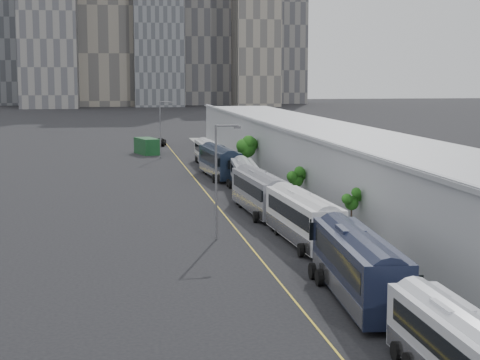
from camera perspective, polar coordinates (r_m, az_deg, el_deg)
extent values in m
cube|color=gray|center=(82.51, 5.56, -1.57)|extent=(10.00, 170.00, 0.12)
cube|color=gold|center=(80.51, -1.69, -1.80)|extent=(0.12, 160.00, 0.02)
cube|color=gray|center=(83.15, 8.26, 0.78)|extent=(12.00, 160.00, 6.80)
cube|color=gray|center=(82.91, 8.29, 2.47)|extent=(12.45, 160.40, 2.57)
cube|color=gray|center=(81.24, 4.33, 3.23)|extent=(0.30, 160.00, 0.40)
cube|color=slate|center=(335.45, -5.89, 12.08)|extent=(20.00, 20.00, 80.00)
cube|color=gray|center=(334.90, 1.16, 11.26)|extent=(18.00, 18.00, 70.00)
cube|color=slate|center=(373.17, 2.81, 12.41)|extent=(22.00, 22.00, 90.00)
cube|color=#B9BBC5|center=(34.16, 15.74, -11.96)|extent=(2.54, 12.14, 2.94)
cube|color=black|center=(33.83, 15.91, -11.22)|extent=(2.59, 10.69, 1.00)
cube|color=#B9BBC5|center=(34.88, 14.87, -8.75)|extent=(1.23, 2.06, 0.28)
cube|color=black|center=(47.02, 8.39, -6.08)|extent=(3.68, 13.89, 3.33)
cube|color=black|center=(46.69, 8.48, -5.43)|extent=(3.63, 12.25, 1.13)
cube|color=silver|center=(47.28, 8.36, -7.34)|extent=(3.70, 13.62, 1.06)
cube|color=black|center=(48.11, 7.86, -3.54)|extent=(1.53, 2.41, 0.32)
cube|color=white|center=(62.44, 4.50, -2.71)|extent=(3.27, 13.43, 3.23)
cube|color=black|center=(62.14, 4.55, -2.21)|extent=(3.25, 11.84, 1.10)
cube|color=silver|center=(62.63, 4.49, -3.64)|extent=(3.30, 13.17, 1.03)
cube|color=white|center=(63.63, 4.19, -0.90)|extent=(1.43, 2.31, 0.31)
cube|color=slate|center=(75.69, 1.44, -0.89)|extent=(3.35, 13.46, 3.23)
cube|color=black|center=(75.41, 1.47, -0.47)|extent=(3.33, 11.87, 1.10)
cube|color=silver|center=(75.85, 1.44, -1.66)|extent=(3.38, 13.20, 1.03)
cube|color=slate|center=(76.95, 1.23, 0.58)|extent=(1.45, 2.32, 0.31)
cube|color=#9B9DA4|center=(89.12, 0.33, 0.26)|extent=(3.43, 12.16, 2.91)
cube|color=black|center=(88.87, 0.35, 0.58)|extent=(3.37, 10.73, 0.99)
cube|color=silver|center=(89.24, 0.33, -0.34)|extent=(3.45, 11.93, 0.93)
cube|color=#9B9DA4|center=(90.29, 0.18, 1.37)|extent=(1.37, 2.13, 0.28)
cube|color=black|center=(101.95, -1.47, 1.31)|extent=(3.74, 13.78, 3.30)
cube|color=black|center=(101.68, -1.45, 1.63)|extent=(3.68, 12.16, 1.12)
cube|color=silver|center=(102.07, -1.46, 0.72)|extent=(3.76, 13.51, 1.06)
cube|color=black|center=(103.32, -1.59, 2.39)|extent=(1.53, 2.40, 0.31)
cube|color=silver|center=(116.36, -2.31, 1.96)|extent=(2.60, 12.11, 2.93)
cube|color=black|center=(116.12, -2.30, 2.21)|extent=(2.64, 10.66, 0.99)
cube|color=silver|center=(116.45, -2.31, 1.50)|extent=(2.64, 11.87, 0.94)
cube|color=silver|center=(117.59, -2.40, 2.80)|extent=(1.24, 2.06, 0.28)
cylinder|color=black|center=(62.14, 7.91, -2.99)|extent=(0.18, 0.18, 3.55)
sphere|color=#205513|center=(61.86, 7.94, -1.49)|extent=(1.08, 1.08, 1.08)
cylinder|color=black|center=(79.08, 4.00, -0.89)|extent=(0.18, 0.18, 2.99)
sphere|color=#205513|center=(78.88, 4.01, 0.16)|extent=(1.46, 1.46, 1.46)
cylinder|color=black|center=(104.29, 0.46, 1.38)|extent=(0.18, 0.18, 3.80)
sphere|color=#205513|center=(104.10, 0.46, 2.45)|extent=(2.44, 2.44, 2.44)
cylinder|color=#59595E|center=(63.17, -1.71, -0.18)|extent=(0.18, 0.18, 9.15)
cylinder|color=#59595E|center=(62.85, -0.92, 3.89)|extent=(1.80, 0.14, 0.14)
cube|color=#59595E|center=(62.98, -0.19, 3.76)|extent=(0.50, 0.22, 0.18)
cylinder|color=#59595E|center=(125.43, -5.69, 3.56)|extent=(0.18, 0.18, 8.94)
cylinder|color=#59595E|center=(125.27, -5.31, 5.56)|extent=(1.80, 0.14, 0.14)
cube|color=#59595E|center=(125.33, -4.94, 5.50)|extent=(0.50, 0.22, 0.18)
cube|color=#123C1C|center=(132.99, -6.62, 2.41)|extent=(4.22, 6.51, 2.64)
imported|color=black|center=(148.17, -5.79, 2.70)|extent=(3.17, 5.42, 1.42)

